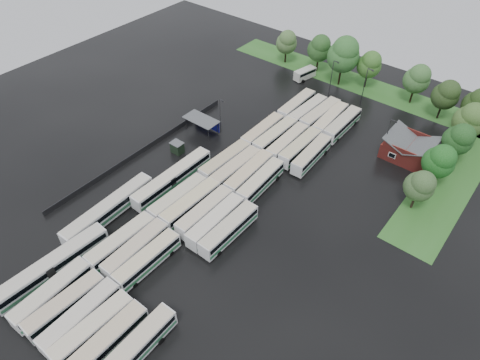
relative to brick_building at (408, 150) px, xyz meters
The scene contains 59 objects.
ground 49.08m from the brick_building, 119.30° to the right, with size 160.00×160.00×0.00m, color black.
brick_building is the anchor object (origin of this frame).
wash_shed 46.14m from the brick_building, 153.27° to the right, with size 8.20×4.20×3.58m.
utility_hut 50.26m from the brick_building, 143.11° to the right, with size 2.70×2.20×2.62m.
grass_strip_north 31.19m from the brick_building, 134.96° to the left, with size 80.00×10.00×0.01m, color #2F6A24.
grass_strip_east 10.17m from the brick_building, ahead, with size 10.00×50.00×0.01m, color #2F6A24.
west_fence 57.83m from the brick_building, 143.04° to the right, with size 0.10×50.00×1.20m, color #2D2D30.
bus_r0c0 74.52m from the brick_building, 112.55° to the right, with size 3.42×13.42×3.70m.
bus_r0c1 73.20m from the brick_building, 110.28° to the right, with size 3.15×12.92×3.57m.
bus_r0c2 71.85m from the brick_building, 107.73° to the right, with size 3.24×13.28×3.67m.
bus_r0c3 71.05m from the brick_building, 105.41° to the right, with size 3.14×13.16×3.64m.
bus_r0c4 70.31m from the brick_building, 102.92° to the right, with size 2.94×13.37×3.72m.
bus_r1c0 62.25m from the brick_building, 117.04° to the right, with size 3.00×13.33×3.70m.
bus_r1c1 60.39m from the brick_building, 114.56° to the right, with size 3.21×13.18×3.64m.
bus_r1c2 59.41m from the brick_building, 111.81° to the right, with size 2.74×12.76×3.55m.
bus_r2c0 50.44m from the brick_building, 124.04° to the right, with size 3.05×13.19×3.66m.
bus_r2c1 48.51m from the brick_building, 121.38° to the right, with size 3.10×13.51×3.75m.
bus_r2c2 46.72m from the brick_building, 117.94° to the right, with size 2.86×13.06×3.63m.
bus_r2c3 45.80m from the brick_building, 114.26° to the right, with size 3.01×13.30×3.69m.
bus_r2c4 44.57m from the brick_building, 110.65° to the right, with size 2.93×13.28×3.69m.
bus_r3c0 39.70m from the brick_building, 135.47° to the right, with size 3.25×13.40×3.71m.
bus_r3c1 37.80m from the brick_building, 131.68° to the right, with size 3.03×13.35×3.71m.
bus_r3c2 35.43m from the brick_building, 128.48° to the right, with size 3.33×13.49×3.73m.
bus_r3c3 33.88m from the brick_building, 123.90° to the right, with size 3.35×13.13×3.62m.
bus_r4c0 31.97m from the brick_building, 153.21° to the right, with size 2.90×13.01×3.61m.
bus_r4c1 28.95m from the brick_building, 150.67° to the right, with size 3.00×13.38×3.71m.
bus_r4c2 26.11m from the brick_building, 146.76° to the right, with size 3.01×13.09×3.63m.
bus_r4c3 23.40m from the brick_building, 143.17° to the right, with size 2.82×13.09×3.64m.
bus_r4c4 21.26m from the brick_building, 136.71° to the right, with size 3.23×12.93×3.57m.
bus_r5c0 28.50m from the brick_building, behind, with size 2.97×13.09×3.63m.
bus_r5c1 25.08m from the brick_building, behind, with size 3.24×13.06×3.61m.
bus_r5c2 21.83m from the brick_building, behind, with size 3.40×13.57×3.75m.
bus_r5c3 18.95m from the brick_building, behind, with size 3.32×13.14×3.63m.
bus_r5c4 15.80m from the brick_building, behind, with size 2.86×13.22×3.68m.
artic_bus_west_a 73.62m from the brick_building, 116.74° to the right, with size 3.74×19.85×3.66m.
artic_bus_west_b 50.77m from the brick_building, 130.83° to the right, with size 2.83×19.52×3.62m.
artic_bus_west_c 63.26m from the brick_building, 124.91° to the right, with size 3.54×19.92×3.68m.
minibus 39.01m from the brick_building, 157.18° to the left, with size 3.73×6.82×2.82m.
tree_north_0 49.75m from the brick_building, 156.58° to the left, with size 5.97×5.97×9.89m.
tree_north_1 41.57m from the brick_building, 149.38° to the left, with size 6.57×6.57×10.89m.
tree_north_2 33.19m from the brick_building, 145.89° to the left, with size 8.38×8.38×13.87m.
tree_north_3 30.25m from the brick_building, 133.98° to the left, with size 6.31×6.31×10.46m.
tree_north_4 23.66m from the brick_building, 110.44° to the left, with size 6.51×6.51×10.78m.
tree_north_5 19.66m from the brick_building, 90.09° to the left, with size 6.33×6.33×10.49m.
tree_north_6 20.81m from the brick_building, 69.21° to the left, with size 6.68×6.68×11.07m.
tree_east_0 16.35m from the brick_building, 63.62° to the right, with size 5.63×5.62×9.31m.
tree_east_1 10.59m from the brick_building, 38.26° to the right, with size 6.25×6.25×10.35m.
tree_east_2 9.99m from the brick_building, 24.98° to the left, with size 6.17×6.17×10.22m.
tree_east_3 14.49m from the brick_building, 54.52° to the left, with size 6.91×6.91×11.44m.
tree_east_4 18.07m from the brick_building, 66.06° to the left, with size 5.34×5.34×8.85m.
lamp_post_ne 6.13m from the brick_building, 154.51° to the right, with size 1.39×0.27×9.03m.
lamp_post_nw 41.95m from the brick_building, 153.67° to the right, with size 1.39×0.27×9.05m.
lamp_post_back_w 28.47m from the brick_building, 156.62° to the left, with size 1.56×0.30×10.15m.
lamp_post_back_e 21.57m from the brick_building, 144.78° to the left, with size 1.62×0.31×10.49m.
puddle_0 68.26m from the brick_building, 112.24° to the right, with size 4.49×4.49×0.01m, color black.
puddle_1 67.06m from the brick_building, 102.55° to the right, with size 4.09×4.09×0.01m, color black.
puddle_2 52.24m from the brick_building, 125.28° to the right, with size 4.51×4.51×0.01m, color black.
puddle_3 47.23m from the brick_building, 115.08° to the right, with size 2.98×2.98×0.01m, color black.
puddle_4 62.48m from the brick_building, 101.34° to the right, with size 3.12×3.12×0.01m, color black.
Camera 1 is at (40.95, -36.42, 59.53)m, focal length 32.00 mm.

